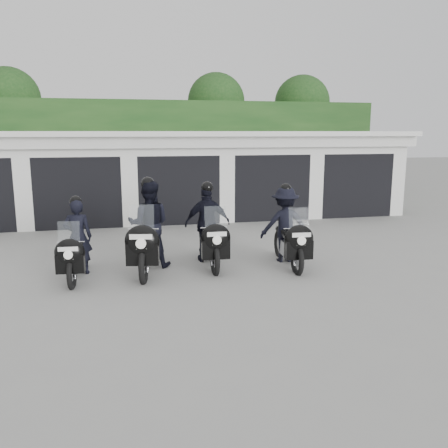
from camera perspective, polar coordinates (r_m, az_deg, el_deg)
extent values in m
plane|color=gray|center=(10.10, -1.17, -5.90)|extent=(80.00, 80.00, 0.00)
cube|color=silver|center=(18.14, -6.66, 6.08)|extent=(16.00, 6.00, 2.80)
cube|color=silver|center=(17.87, -6.70, 10.76)|extent=(16.40, 6.80, 0.16)
cube|color=silver|center=(14.85, -5.38, 9.86)|extent=(16.40, 0.12, 0.40)
cube|color=black|center=(15.33, -5.32, 0.38)|extent=(16.00, 0.06, 0.24)
cube|color=silver|center=(15.43, -22.93, 4.43)|extent=(0.50, 0.50, 2.80)
cube|color=black|center=(16.31, -16.85, 4.07)|extent=(2.60, 2.60, 2.20)
cube|color=silver|center=(15.17, -17.41, 8.86)|extent=(2.60, 0.50, 0.60)
cube|color=silver|center=(15.20, -11.32, 4.99)|extent=(0.50, 0.50, 2.80)
cube|color=black|center=(16.39, -5.95, 4.51)|extent=(2.60, 2.60, 2.20)
cube|color=silver|center=(15.25, -5.57, 9.32)|extent=(2.60, 0.50, 0.60)
cube|color=silver|center=(15.59, 0.19, 5.35)|extent=(0.50, 0.50, 2.80)
cube|color=black|center=(17.03, 4.49, 4.79)|extent=(2.60, 2.60, 2.20)
cube|color=silver|center=(15.94, 5.70, 9.39)|extent=(2.60, 0.50, 0.60)
cube|color=silver|center=(16.56, 10.75, 5.49)|extent=(0.50, 0.50, 2.80)
cube|color=black|center=(18.19, 13.89, 4.90)|extent=(2.60, 2.60, 2.20)
cube|color=silver|center=(17.18, 15.69, 9.15)|extent=(2.60, 0.50, 0.60)
cube|color=silver|center=(18.02, 19.87, 5.47)|extent=(0.50, 0.50, 2.80)
cube|color=#163914|center=(22.07, -7.86, 8.87)|extent=(20.00, 2.00, 4.30)
sphere|color=#163914|center=(23.95, -24.49, 13.56)|extent=(2.80, 2.80, 2.80)
cylinder|color=black|center=(23.94, -23.97, 6.99)|extent=(0.24, 0.24, 3.30)
sphere|color=#163914|center=(24.03, -0.96, 14.50)|extent=(2.80, 2.80, 2.80)
cylinder|color=black|center=(24.02, -0.94, 7.94)|extent=(0.24, 0.24, 3.30)
sphere|color=#163914|center=(25.34, 9.37, 14.18)|extent=(2.80, 2.80, 2.80)
cylinder|color=black|center=(25.33, 9.17, 7.96)|extent=(0.24, 0.24, 3.30)
torus|color=black|center=(9.56, -17.85, -5.67)|extent=(0.15, 0.67, 0.66)
torus|color=black|center=(10.80, -16.73, -3.71)|extent=(0.15, 0.67, 0.66)
cube|color=#B0B1B6|center=(10.18, -17.26, -4.26)|extent=(0.27, 0.51, 0.29)
cube|color=black|center=(10.20, -17.23, -5.07)|extent=(0.17, 1.18, 0.05)
ellipsoid|color=black|center=(9.96, -17.49, -2.78)|extent=(0.33, 0.54, 0.26)
cube|color=black|center=(10.33, -17.16, -2.18)|extent=(0.27, 0.51, 0.09)
ellipsoid|color=black|center=(9.39, -18.07, -3.31)|extent=(0.59, 0.34, 0.54)
cube|color=black|center=(9.44, -18.00, -4.53)|extent=(0.54, 0.24, 0.36)
cube|color=#B2BFC6|center=(9.33, -18.18, -1.11)|extent=(0.40, 0.14, 0.46)
cylinder|color=silver|center=(9.52, -17.95, -2.09)|extent=(0.51, 0.07, 0.03)
cube|color=white|center=(9.21, -18.27, -2.89)|extent=(0.36, 0.04, 0.08)
cube|color=white|center=(9.28, -18.18, -3.82)|extent=(0.16, 0.03, 0.09)
imported|color=black|center=(10.32, -17.19, -1.48)|extent=(0.61, 0.42, 1.59)
sphere|color=black|center=(10.19, -17.42, 2.60)|extent=(0.24, 0.24, 0.24)
torus|color=black|center=(9.57, -9.65, -4.93)|extent=(0.26, 0.80, 0.79)
torus|color=black|center=(11.07, -8.66, -2.71)|extent=(0.26, 0.80, 0.79)
cube|color=#B0B1B6|center=(10.32, -9.12, -3.30)|extent=(0.39, 0.64, 0.35)
cube|color=black|center=(10.34, -9.10, -4.26)|extent=(0.34, 1.40, 0.07)
ellipsoid|color=black|center=(10.05, -9.30, -1.52)|extent=(0.46, 0.68, 0.31)
cube|color=black|center=(10.50, -9.01, -0.85)|extent=(0.39, 0.64, 0.11)
ellipsoid|color=black|center=(9.36, -9.81, -2.06)|extent=(0.74, 0.48, 0.65)
cube|color=black|center=(9.42, -9.76, -3.54)|extent=(0.66, 0.35, 0.43)
cube|color=#B2BFC6|center=(9.30, -9.88, 0.59)|extent=(0.49, 0.21, 0.55)
cylinder|color=silver|center=(9.53, -9.69, -0.62)|extent=(0.60, 0.14, 0.03)
cube|color=white|center=(9.15, -9.99, -1.53)|extent=(0.43, 0.09, 0.10)
cube|color=white|center=(9.22, -9.92, -2.67)|extent=(0.20, 0.05, 0.11)
imported|color=black|center=(10.49, -9.02, -0.03)|extent=(1.04, 0.88, 1.91)
sphere|color=black|center=(10.36, -9.17, 4.83)|extent=(0.29, 0.29, 0.29)
torus|color=black|center=(9.97, -1.09, -4.27)|extent=(0.14, 0.74, 0.73)
torus|color=black|center=(11.35, -2.31, -2.37)|extent=(0.14, 0.74, 0.73)
cube|color=#B0B1B6|center=(10.66, -1.76, -2.86)|extent=(0.28, 0.56, 0.32)
cube|color=black|center=(10.68, -1.74, -3.73)|extent=(0.13, 1.31, 0.06)
ellipsoid|color=black|center=(10.42, -1.63, -1.26)|extent=(0.35, 0.59, 0.29)
cube|color=black|center=(10.83, -1.99, -0.68)|extent=(0.28, 0.56, 0.10)
ellipsoid|color=black|center=(9.77, -1.03, -1.71)|extent=(0.65, 0.36, 0.60)
cube|color=black|center=(9.83, -1.02, -3.03)|extent=(0.59, 0.24, 0.40)
cube|color=#B2BFC6|center=(9.72, -1.06, 0.64)|extent=(0.45, 0.13, 0.51)
cylinder|color=silver|center=(9.93, -1.22, -0.44)|extent=(0.56, 0.05, 0.03)
cube|color=white|center=(9.58, -0.86, -1.23)|extent=(0.40, 0.03, 0.09)
cube|color=white|center=(9.65, -0.88, -2.24)|extent=(0.18, 0.02, 0.10)
imported|color=black|center=(10.82, -2.01, 0.06)|extent=(1.06, 0.63, 1.77)
sphere|color=black|center=(10.70, -2.04, 4.42)|extent=(0.27, 0.27, 0.27)
torus|color=black|center=(10.10, 8.80, -4.24)|extent=(0.16, 0.72, 0.72)
torus|color=black|center=(11.41, 6.69, -2.40)|extent=(0.16, 0.72, 0.72)
cube|color=#B0B1B6|center=(10.75, 7.66, -2.88)|extent=(0.30, 0.56, 0.31)
cube|color=black|center=(10.77, 7.67, -3.72)|extent=(0.17, 1.28, 0.06)
ellipsoid|color=black|center=(10.52, 7.96, -1.33)|extent=(0.36, 0.59, 0.28)
cube|color=black|center=(10.92, 7.34, -0.76)|extent=(0.30, 0.56, 0.10)
ellipsoid|color=black|center=(9.91, 9.01, -1.77)|extent=(0.64, 0.37, 0.59)
cube|color=black|center=(9.97, 8.97, -3.04)|extent=(0.59, 0.26, 0.39)
cube|color=#B2BFC6|center=(9.86, 9.03, 0.49)|extent=(0.44, 0.15, 0.50)
cylinder|color=silver|center=(10.06, 8.70, -0.55)|extent=(0.55, 0.07, 0.03)
cube|color=white|center=(9.73, 9.32, -1.31)|extent=(0.39, 0.04, 0.09)
cube|color=white|center=(9.80, 9.24, -2.29)|extent=(0.18, 0.03, 0.10)
imported|color=black|center=(10.91, 7.32, -0.04)|extent=(1.16, 0.66, 1.73)
sphere|color=black|center=(10.78, 7.43, 4.18)|extent=(0.27, 0.27, 0.27)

